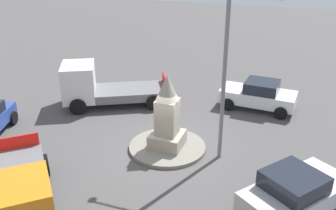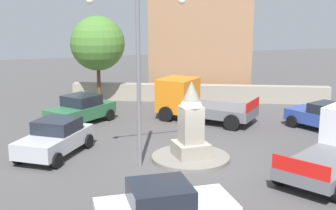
{
  "view_description": "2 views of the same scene",
  "coord_description": "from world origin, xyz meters",
  "px_view_note": "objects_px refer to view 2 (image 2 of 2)",
  "views": [
    {
      "loc": [
        4.71,
        -12.92,
        8.12
      ],
      "look_at": [
        -0.15,
        0.52,
        1.8
      ],
      "focal_mm": 39.76,
      "sensor_mm": 36.0,
      "label": 1
    },
    {
      "loc": [
        6.67,
        16.18,
        6.22
      ],
      "look_at": [
        0.67,
        -0.94,
        2.17
      ],
      "focal_mm": 47.16,
      "sensor_mm": 36.0,
      "label": 2
    }
  ],
  "objects_px": {
    "car_green_waiting": "(81,109)",
    "car_silver_parked_left": "(55,138)",
    "car_blue_near_island": "(325,116)",
    "monument": "(191,124)",
    "streetlamp": "(138,58)",
    "car_white_passing": "(164,210)",
    "truck_orange_far_side": "(194,101)",
    "tree_near_wall": "(98,43)",
    "corner_building": "(201,30)"
  },
  "relations": [
    {
      "from": "car_green_waiting",
      "to": "car_silver_parked_left",
      "type": "relative_size",
      "value": 1.0
    },
    {
      "from": "car_blue_near_island",
      "to": "monument",
      "type": "bearing_deg",
      "value": 12.55
    },
    {
      "from": "streetlamp",
      "to": "car_white_passing",
      "type": "height_order",
      "value": "streetlamp"
    },
    {
      "from": "truck_orange_far_side",
      "to": "tree_near_wall",
      "type": "xyz_separation_m",
      "value": [
        4.18,
        -6.29,
        2.84
      ]
    },
    {
      "from": "car_blue_near_island",
      "to": "car_silver_parked_left",
      "type": "relative_size",
      "value": 1.02
    },
    {
      "from": "tree_near_wall",
      "to": "car_white_passing",
      "type": "bearing_deg",
      "value": 85.02
    },
    {
      "from": "corner_building",
      "to": "monument",
      "type": "bearing_deg",
      "value": 65.21
    },
    {
      "from": "car_blue_near_island",
      "to": "tree_near_wall",
      "type": "bearing_deg",
      "value": -47.42
    },
    {
      "from": "streetlamp",
      "to": "corner_building",
      "type": "relative_size",
      "value": 0.79
    },
    {
      "from": "corner_building",
      "to": "car_blue_near_island",
      "type": "bearing_deg",
      "value": 96.1
    },
    {
      "from": "monument",
      "to": "truck_orange_far_side",
      "type": "distance_m",
      "value": 6.66
    },
    {
      "from": "monument",
      "to": "car_blue_near_island",
      "type": "height_order",
      "value": "monument"
    },
    {
      "from": "car_white_passing",
      "to": "car_silver_parked_left",
      "type": "bearing_deg",
      "value": -74.63
    },
    {
      "from": "streetlamp",
      "to": "car_white_passing",
      "type": "relative_size",
      "value": 1.81
    },
    {
      "from": "car_green_waiting",
      "to": "car_blue_near_island",
      "type": "relative_size",
      "value": 0.99
    },
    {
      "from": "tree_near_wall",
      "to": "car_silver_parked_left",
      "type": "bearing_deg",
      "value": 69.34
    },
    {
      "from": "car_blue_near_island",
      "to": "truck_orange_far_side",
      "type": "xyz_separation_m",
      "value": [
        5.5,
        -4.25,
        0.33
      ]
    },
    {
      "from": "corner_building",
      "to": "truck_orange_far_side",
      "type": "bearing_deg",
      "value": 64.59
    },
    {
      "from": "corner_building",
      "to": "tree_near_wall",
      "type": "xyz_separation_m",
      "value": [
        8.31,
        2.38,
        -0.6
      ]
    },
    {
      "from": "streetlamp",
      "to": "car_silver_parked_left",
      "type": "relative_size",
      "value": 1.73
    },
    {
      "from": "car_green_waiting",
      "to": "car_blue_near_island",
      "type": "bearing_deg",
      "value": 154.44
    },
    {
      "from": "truck_orange_far_side",
      "to": "tree_near_wall",
      "type": "bearing_deg",
      "value": -56.38
    },
    {
      "from": "car_blue_near_island",
      "to": "corner_building",
      "type": "distance_m",
      "value": 13.53
    },
    {
      "from": "truck_orange_far_side",
      "to": "tree_near_wall",
      "type": "relative_size",
      "value": 0.95
    },
    {
      "from": "monument",
      "to": "tree_near_wall",
      "type": "xyz_separation_m",
      "value": [
        1.49,
        -12.37,
        2.38
      ]
    },
    {
      "from": "car_silver_parked_left",
      "to": "corner_building",
      "type": "xyz_separation_m",
      "value": [
        -12.06,
        -12.34,
        3.72
      ]
    },
    {
      "from": "streetlamp",
      "to": "truck_orange_far_side",
      "type": "relative_size",
      "value": 1.32
    },
    {
      "from": "car_green_waiting",
      "to": "corner_building",
      "type": "bearing_deg",
      "value": -144.26
    },
    {
      "from": "corner_building",
      "to": "tree_near_wall",
      "type": "height_order",
      "value": "corner_building"
    },
    {
      "from": "monument",
      "to": "corner_building",
      "type": "height_order",
      "value": "corner_building"
    },
    {
      "from": "car_silver_parked_left",
      "to": "car_white_passing",
      "type": "distance_m",
      "value": 8.27
    },
    {
      "from": "monument",
      "to": "car_blue_near_island",
      "type": "relative_size",
      "value": 0.76
    },
    {
      "from": "corner_building",
      "to": "streetlamp",
      "type": "bearing_deg",
      "value": 58.67
    },
    {
      "from": "monument",
      "to": "streetlamp",
      "type": "bearing_deg",
      "value": 2.55
    },
    {
      "from": "car_blue_near_island",
      "to": "truck_orange_far_side",
      "type": "relative_size",
      "value": 0.77
    },
    {
      "from": "streetlamp",
      "to": "monument",
      "type": "bearing_deg",
      "value": -177.45
    },
    {
      "from": "streetlamp",
      "to": "corner_building",
      "type": "distance_m",
      "value": 17.38
    },
    {
      "from": "car_green_waiting",
      "to": "car_white_passing",
      "type": "distance_m",
      "value": 12.95
    },
    {
      "from": "truck_orange_far_side",
      "to": "tree_near_wall",
      "type": "distance_m",
      "value": 8.07
    },
    {
      "from": "car_green_waiting",
      "to": "car_blue_near_island",
      "type": "xyz_separation_m",
      "value": [
        -11.62,
        5.56,
        -0.06
      ]
    },
    {
      "from": "monument",
      "to": "truck_orange_far_side",
      "type": "xyz_separation_m",
      "value": [
        -2.69,
        -6.07,
        -0.46
      ]
    },
    {
      "from": "streetlamp",
      "to": "car_blue_near_island",
      "type": "distance_m",
      "value": 11.19
    },
    {
      "from": "car_green_waiting",
      "to": "truck_orange_far_side",
      "type": "bearing_deg",
      "value": 167.94
    },
    {
      "from": "monument",
      "to": "tree_near_wall",
      "type": "bearing_deg",
      "value": -83.11
    },
    {
      "from": "car_green_waiting",
      "to": "tree_near_wall",
      "type": "distance_m",
      "value": 6.19
    },
    {
      "from": "car_white_passing",
      "to": "tree_near_wall",
      "type": "xyz_separation_m",
      "value": [
        -1.56,
        -17.93,
        3.14
      ]
    },
    {
      "from": "truck_orange_far_side",
      "to": "car_blue_near_island",
      "type": "bearing_deg",
      "value": 142.32
    },
    {
      "from": "car_green_waiting",
      "to": "car_blue_near_island",
      "type": "distance_m",
      "value": 12.88
    },
    {
      "from": "car_green_waiting",
      "to": "corner_building",
      "type": "height_order",
      "value": "corner_building"
    },
    {
      "from": "monument",
      "to": "car_white_passing",
      "type": "height_order",
      "value": "monument"
    }
  ]
}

